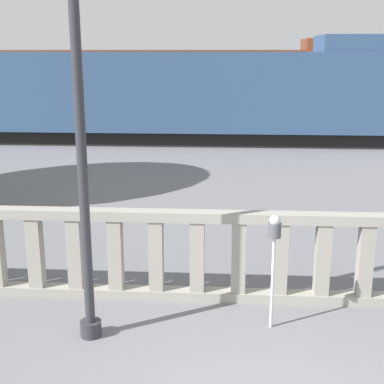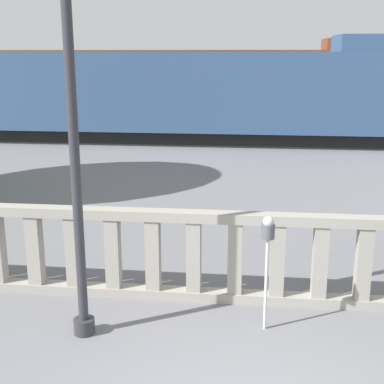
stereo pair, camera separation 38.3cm
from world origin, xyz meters
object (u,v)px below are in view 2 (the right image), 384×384
Objects in this scene: train_far at (127,81)px; train_near at (168,95)px; lamppost at (69,65)px; parking_meter at (268,240)px.

train_near is at bearing -68.37° from train_far.
lamppost reaches higher than train_near.
train_far reaches higher than train_near.
train_near is 0.65× the size of train_far.
parking_meter is (2.28, 0.37, -2.11)m from lamppost.
parking_meter is 0.08× the size of train_near.
train_far is at bearing 101.72° from lamppost.
lamppost is at bearing -85.23° from train_near.
train_near reaches higher than parking_meter.
parking_meter is 15.06m from train_near.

